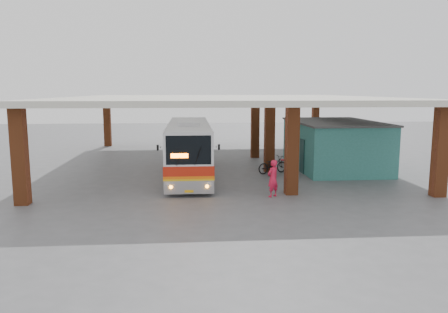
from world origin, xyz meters
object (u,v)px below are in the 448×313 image
Objects in this scene: coach_bus at (189,148)px; pedestrian at (273,178)px; motorcycle at (272,165)px; red_chair at (285,158)px.

coach_bus is 6.42× the size of pedestrian.
pedestrian is at bearing 145.33° from motorcycle.
motorcycle is 2.42× the size of red_chair.
red_chair is at bearing 29.48° from coach_bus.
motorcycle is (5.14, 0.18, -1.13)m from coach_bus.
pedestrian is 9.95m from red_chair.
coach_bus is 7.06m from pedestrian.
motorcycle is 3.97m from red_chair.
red_chair is (2.73, 9.55, -0.51)m from pedestrian.
motorcycle is at bearing -137.91° from pedestrian.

